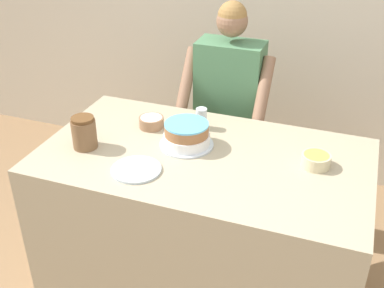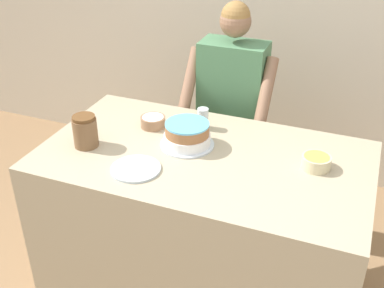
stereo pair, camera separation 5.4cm
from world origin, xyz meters
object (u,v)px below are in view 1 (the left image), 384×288
at_px(frosting_bowl_white, 151,122).
at_px(ceramic_plate, 136,170).
at_px(cake, 187,135).
at_px(stoneware_jar, 84,133).
at_px(drinking_glass, 201,118).
at_px(person_baker, 228,102).
at_px(frosting_bowl_yellow, 316,160).

relative_size(frosting_bowl_white, ceramic_plate, 0.57).
height_order(cake, stoneware_jar, stoneware_jar).
bearing_deg(ceramic_plate, stoneware_jar, 161.73).
bearing_deg(frosting_bowl_white, drinking_glass, 18.10).
xyz_separation_m(cake, drinking_glass, (0.01, 0.21, -0.00)).
height_order(cake, ceramic_plate, cake).
bearing_deg(ceramic_plate, person_baker, 79.62).
bearing_deg(cake, person_baker, 86.91).
bearing_deg(person_baker, drinking_glass, -93.55).
relative_size(person_baker, ceramic_plate, 6.38).
relative_size(drinking_glass, ceramic_plate, 0.48).
bearing_deg(ceramic_plate, cake, 65.45).
distance_m(person_baker, frosting_bowl_yellow, 0.90).
bearing_deg(stoneware_jar, frosting_bowl_yellow, 11.01).
bearing_deg(frosting_bowl_white, frosting_bowl_yellow, -6.09).
bearing_deg(cake, frosting_bowl_yellow, 2.36).
distance_m(cake, ceramic_plate, 0.35).
xyz_separation_m(frosting_bowl_yellow, stoneware_jar, (-1.16, -0.22, 0.05)).
bearing_deg(frosting_bowl_yellow, frosting_bowl_white, 173.91).
distance_m(frosting_bowl_yellow, stoneware_jar, 1.18).
bearing_deg(person_baker, cake, -93.09).
relative_size(cake, ceramic_plate, 1.16).
relative_size(frosting_bowl_white, drinking_glass, 1.17).
distance_m(drinking_glass, stoneware_jar, 0.65).
xyz_separation_m(frosting_bowl_white, frosting_bowl_yellow, (0.92, -0.10, 0.00)).
distance_m(cake, frosting_bowl_yellow, 0.67).
relative_size(cake, stoneware_jar, 1.65).
relative_size(ceramic_plate, stoneware_jar, 1.42).
bearing_deg(stoneware_jar, cake, 21.89).
distance_m(frosting_bowl_yellow, drinking_glass, 0.68).
bearing_deg(cake, ceramic_plate, -114.55).
bearing_deg(person_baker, ceramic_plate, -100.38).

